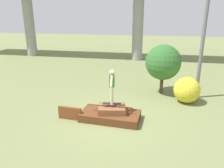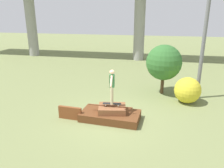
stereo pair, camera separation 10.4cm
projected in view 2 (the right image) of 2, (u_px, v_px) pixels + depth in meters
name	position (u px, v px, depth m)	size (l,w,h in m)	color
ground_plane	(110.00, 119.00, 10.21)	(80.00, 80.00, 0.00)	olive
scrap_pile	(111.00, 114.00, 10.14)	(2.78, 1.53, 0.71)	#5B3319
scrap_plank_loose	(70.00, 113.00, 10.15)	(1.13, 0.21, 0.61)	brown
skateboard	(112.00, 104.00, 9.99)	(0.85, 0.30, 0.09)	black
skater	(112.00, 85.00, 9.70)	(0.24, 1.12, 1.59)	#C6B78E
utility_pole	(206.00, 24.00, 11.48)	(1.30, 0.20, 8.15)	slate
tree_behind_left	(164.00, 63.00, 12.94)	(2.11, 2.11, 3.00)	#4C3823
bush_yellow_flowering	(188.00, 90.00, 11.92)	(1.43, 1.43, 1.43)	gold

